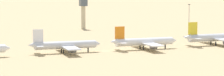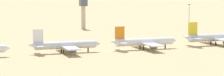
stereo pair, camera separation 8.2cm
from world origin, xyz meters
name	(u,v)px [view 2 (the right image)]	position (x,y,z in m)	size (l,w,h in m)	color
ground	(106,51)	(0.00, 0.00, 0.00)	(4000.00, 4000.00, 0.00)	tan
parked_jet_white_3	(65,45)	(-22.10, -0.25, 4.07)	(37.58, 31.57, 12.42)	silver
parked_jet_orange_4	(144,42)	(20.76, -1.75, 4.14)	(38.16, 31.97, 12.63)	white
parked_jet_yellow_5	(215,37)	(65.98, 1.04, 4.41)	(40.56, 33.89, 13.45)	silver
control_tower	(83,11)	(26.02, 120.48, 13.28)	(5.20, 5.20, 22.01)	#C6B793
light_pole_west	(189,13)	(113.95, 118.64, 9.81)	(1.80, 0.50, 17.16)	#59595E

